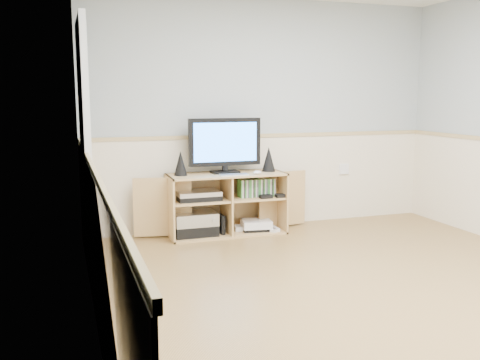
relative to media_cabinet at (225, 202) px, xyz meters
name	(u,v)px	position (x,y,z in m)	size (l,w,h in m)	color
room	(362,129)	(0.47, -1.92, 0.88)	(4.04, 4.54, 2.54)	#A58049
media_cabinet	(225,202)	(0.00, 0.00, 0.00)	(1.93, 0.46, 0.65)	tan
monitor	(225,144)	(0.00, -0.01, 0.63)	(0.78, 0.18, 0.58)	black
speaker_left	(181,163)	(-0.48, -0.03, 0.44)	(0.14, 0.14, 0.25)	black
speaker_right	(269,159)	(0.48, -0.03, 0.45)	(0.14, 0.14, 0.27)	black
keyboard	(234,175)	(0.04, -0.19, 0.32)	(0.29, 0.12, 0.01)	white
mouse	(257,172)	(0.29, -0.19, 0.34)	(0.10, 0.06, 0.04)	white
av_components	(196,216)	(-0.33, -0.06, -0.11)	(0.52, 0.33, 0.47)	black
game_consoles	(255,225)	(0.32, -0.07, -0.26)	(0.46, 0.30, 0.11)	white
game_cases	(256,188)	(0.33, -0.07, 0.15)	(0.39, 0.14, 0.19)	#3F8C3F
wall_outlet	(344,169)	(1.53, 0.19, 0.27)	(0.12, 0.03, 0.12)	white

